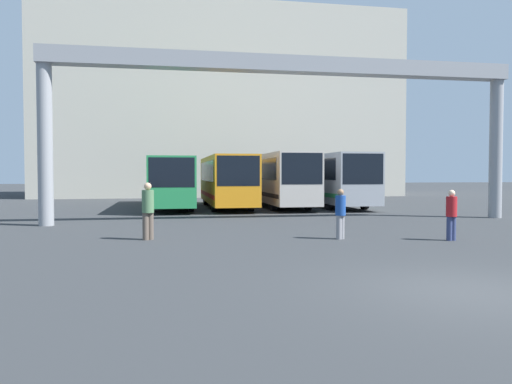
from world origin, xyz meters
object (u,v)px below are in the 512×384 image
at_px(bus_slot_3, 330,177).
at_px(pedestrian_far_center, 451,214).
at_px(pedestrian_near_left, 148,210).
at_px(pedestrian_near_center, 340,213).
at_px(bus_slot_0, 171,179).
at_px(bus_slot_2, 279,177).
at_px(bus_slot_1, 226,179).

xyz_separation_m(bus_slot_3, pedestrian_far_center, (-1.55, -16.45, -1.05)).
xyz_separation_m(bus_slot_3, pedestrian_near_left, (-11.03, -14.54, -0.93)).
bearing_deg(pedestrian_near_center, pedestrian_far_center, -50.80).
height_order(bus_slot_3, pedestrian_far_center, bus_slot_3).
xyz_separation_m(bus_slot_0, bus_slot_3, (10.17, -0.73, 0.14)).
bearing_deg(bus_slot_0, pedestrian_near_center, -71.98).
bearing_deg(bus_slot_2, bus_slot_3, -1.40).
relative_size(bus_slot_1, pedestrian_near_center, 6.51).
relative_size(bus_slot_2, pedestrian_near_left, 6.08).
bearing_deg(bus_slot_1, bus_slot_3, 1.78).
xyz_separation_m(bus_slot_2, pedestrian_near_left, (-7.65, -14.63, -0.93)).
height_order(bus_slot_0, pedestrian_near_left, bus_slot_0).
xyz_separation_m(bus_slot_0, pedestrian_near_left, (-0.87, -15.27, -0.78)).
bearing_deg(bus_slot_3, bus_slot_1, -178.22).
height_order(bus_slot_0, pedestrian_far_center, bus_slot_0).
relative_size(bus_slot_2, bus_slot_3, 1.02).
bearing_deg(pedestrian_far_center, pedestrian_near_left, 157.33).
bearing_deg(bus_slot_2, pedestrian_far_center, -83.65).
xyz_separation_m(pedestrian_near_center, pedestrian_near_left, (-6.14, 0.94, 0.11)).
bearing_deg(pedestrian_near_left, bus_slot_2, -148.31).
distance_m(bus_slot_0, pedestrian_far_center, 19.24).
bearing_deg(bus_slot_1, bus_slot_2, 4.94).
relative_size(bus_slot_1, bus_slot_2, 0.95).
xyz_separation_m(pedestrian_far_center, pedestrian_near_left, (-9.48, 1.91, 0.12)).
distance_m(pedestrian_near_center, pedestrian_far_center, 3.48).
bearing_deg(pedestrian_far_center, bus_slot_2, 85.06).
height_order(bus_slot_2, bus_slot_3, bus_slot_2).
bearing_deg(pedestrian_far_center, bus_slot_0, 105.34).
bearing_deg(bus_slot_2, pedestrian_near_left, -117.59).
bearing_deg(pedestrian_near_left, bus_slot_3, -157.90).
xyz_separation_m(bus_slot_1, pedestrian_far_center, (5.23, -16.24, -0.96)).
bearing_deg(pedestrian_far_center, bus_slot_3, 73.33).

